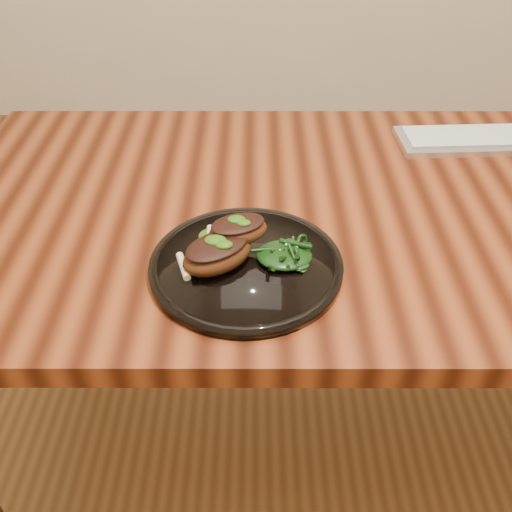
{
  "coord_description": "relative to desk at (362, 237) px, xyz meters",
  "views": [
    {
      "loc": [
        -0.21,
        -0.89,
        1.34
      ],
      "look_at": [
        -0.21,
        -0.2,
        0.78
      ],
      "focal_mm": 40.0,
      "sensor_mm": 36.0,
      "label": 1
    }
  ],
  "objects": [
    {
      "name": "desk",
      "position": [
        0.0,
        0.0,
        0.0
      ],
      "size": [
        1.6,
        0.8,
        0.75
      ],
      "color": "#341106",
      "rests_on": "ground"
    },
    {
      "name": "keyboard",
      "position": [
        0.31,
        0.24,
        0.09
      ],
      "size": [
        0.43,
        0.15,
        0.02
      ],
      "color": "silver",
      "rests_on": "desk"
    },
    {
      "name": "herb_smear",
      "position": [
        -0.26,
        -0.13,
        0.1
      ],
      "size": [
        0.08,
        0.05,
        0.01
      ],
      "primitive_type": "ellipsoid",
      "color": "#194707",
      "rests_on": "plate"
    },
    {
      "name": "greens_heap",
      "position": [
        -0.16,
        -0.19,
        0.11
      ],
      "size": [
        0.09,
        0.08,
        0.03
      ],
      "color": "black",
      "rests_on": "plate"
    },
    {
      "name": "plate",
      "position": [
        -0.22,
        -0.2,
        0.09
      ],
      "size": [
        0.31,
        0.31,
        0.02
      ],
      "color": "black",
      "rests_on": "desk"
    },
    {
      "name": "lamb_chop_back",
      "position": [
        -0.24,
        -0.17,
        0.14
      ],
      "size": [
        0.11,
        0.09,
        0.04
      ],
      "color": "#49220E",
      "rests_on": "plate"
    },
    {
      "name": "lamb_chop_front",
      "position": [
        -0.27,
        -0.21,
        0.13
      ],
      "size": [
        0.14,
        0.13,
        0.05
      ],
      "color": "#49220E",
      "rests_on": "plate"
    }
  ]
}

